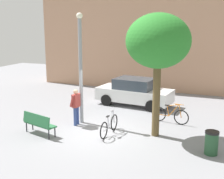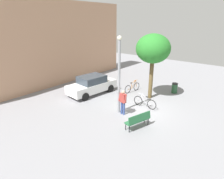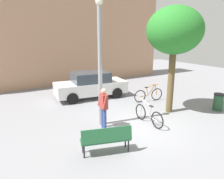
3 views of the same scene
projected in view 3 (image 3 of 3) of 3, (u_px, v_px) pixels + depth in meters
name	position (u px, v px, depth m)	size (l,w,h in m)	color
ground_plane	(139.00, 125.00, 8.91)	(36.00, 36.00, 0.00)	gray
building_facade	(61.00, 34.00, 16.12)	(17.00, 2.00, 7.54)	tan
lamppost	(100.00, 60.00, 8.33)	(0.28, 0.28, 5.02)	gray
person_by_lamppost	(104.00, 106.00, 8.41)	(0.32, 0.61, 1.67)	#334784
park_bench	(106.00, 138.00, 6.67)	(1.67, 0.90, 0.92)	#236038
plaza_tree	(175.00, 31.00, 9.53)	(2.54, 2.54, 4.97)	brown
bicycle_orange	(149.00, 95.00, 12.05)	(1.79, 0.34, 0.97)	black
bicycle_silver	(148.00, 115.00, 9.01)	(0.08, 1.81, 0.97)	black
parked_car_white	(91.00, 85.00, 12.70)	(4.36, 2.17, 1.55)	silver
trash_bin	(218.00, 102.00, 10.61)	(0.49, 0.49, 0.86)	#234C2D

